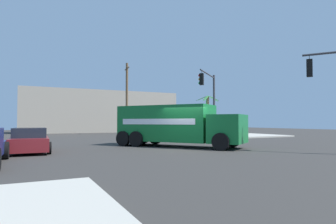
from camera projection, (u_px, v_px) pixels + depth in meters
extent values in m
plane|color=#33302D|center=(186.00, 149.00, 17.10)|extent=(100.00, 100.00, 0.00)
cube|color=#B2ADA0|center=(225.00, 135.00, 33.63)|extent=(10.59, 10.59, 0.14)
cube|color=#146B2D|center=(166.00, 123.00, 19.23)|extent=(5.59, 6.48, 2.34)
cube|color=#146B2D|center=(228.00, 129.00, 17.24)|extent=(3.06, 2.94, 1.70)
cube|color=black|center=(242.00, 123.00, 16.85)|extent=(1.68, 1.24, 0.88)
cube|color=#B2B2B7|center=(129.00, 142.00, 20.60)|extent=(1.99, 1.51, 0.21)
cube|color=white|center=(174.00, 122.00, 20.30)|extent=(3.07, 4.27, 0.36)
cube|color=white|center=(157.00, 122.00, 18.16)|extent=(3.07, 4.27, 0.36)
cylinder|color=black|center=(233.00, 139.00, 18.33)|extent=(0.81, 0.98, 1.00)
cylinder|color=black|center=(221.00, 142.00, 16.14)|extent=(0.81, 0.98, 1.00)
cylinder|color=black|center=(155.00, 137.00, 21.00)|extent=(0.81, 0.98, 1.00)
cylinder|color=black|center=(136.00, 139.00, 18.81)|extent=(0.81, 0.98, 1.00)
cylinder|color=black|center=(143.00, 137.00, 21.49)|extent=(0.81, 0.98, 1.00)
cylinder|color=black|center=(123.00, 139.00, 19.30)|extent=(0.81, 0.98, 1.00)
cylinder|color=#38383D|center=(214.00, 106.00, 27.25)|extent=(0.20, 0.20, 5.92)
cylinder|color=#38383D|center=(208.00, 74.00, 25.20)|extent=(3.56, 3.14, 0.12)
cylinder|color=#38383D|center=(202.00, 72.00, 23.38)|extent=(0.03, 0.03, 0.25)
cube|color=black|center=(202.00, 79.00, 23.36)|extent=(0.42, 0.42, 0.95)
sphere|color=red|center=(199.00, 75.00, 23.44)|extent=(0.20, 0.20, 0.20)
sphere|color=#EFA314|center=(199.00, 79.00, 23.43)|extent=(0.20, 0.20, 0.20)
sphere|color=#19CC4C|center=(200.00, 83.00, 23.42)|extent=(0.20, 0.20, 0.20)
cylinder|color=#38383D|center=(309.00, 57.00, 15.66)|extent=(0.03, 0.03, 0.25)
cube|color=black|center=(310.00, 68.00, 15.64)|extent=(0.42, 0.42, 0.95)
sphere|color=red|center=(310.00, 63.00, 15.81)|extent=(0.20, 0.20, 0.20)
sphere|color=#EFA314|center=(310.00, 69.00, 15.80)|extent=(0.20, 0.20, 0.20)
sphere|color=#19CC4C|center=(310.00, 74.00, 15.79)|extent=(0.20, 0.20, 0.20)
cylinder|color=black|center=(6.00, 150.00, 12.48)|extent=(0.26, 0.77, 0.76)
cube|color=maroon|center=(29.00, 143.00, 15.31)|extent=(1.93, 4.35, 0.65)
cube|color=black|center=(30.00, 132.00, 15.19)|extent=(1.66, 2.46, 0.50)
cylinder|color=black|center=(12.00, 145.00, 16.21)|extent=(0.22, 0.63, 0.62)
cylinder|color=black|center=(47.00, 144.00, 16.98)|extent=(0.22, 0.63, 0.62)
cylinder|color=black|center=(7.00, 149.00, 13.63)|extent=(0.22, 0.63, 0.62)
cylinder|color=black|center=(49.00, 148.00, 14.40)|extent=(0.22, 0.63, 0.62)
cylinder|color=#7A6647|center=(208.00, 115.00, 36.79)|extent=(0.26, 0.26, 4.72)
ellipsoid|color=#2D7533|center=(214.00, 98.00, 37.09)|extent=(1.62, 0.62, 0.72)
ellipsoid|color=#2D7533|center=(207.00, 100.00, 37.49)|extent=(0.91, 1.34, 1.17)
ellipsoid|color=#2D7533|center=(202.00, 98.00, 37.04)|extent=(1.46, 1.29, 0.70)
ellipsoid|color=#2D7533|center=(206.00, 98.00, 36.21)|extent=(1.49, 1.16, 0.80)
ellipsoid|color=#2D7533|center=(213.00, 99.00, 36.42)|extent=(0.98, 1.50, 0.90)
cylinder|color=brown|center=(127.00, 99.00, 36.68)|extent=(0.30, 0.30, 9.13)
cube|color=brown|center=(127.00, 69.00, 36.81)|extent=(0.35, 2.20, 0.12)
cube|color=gray|center=(102.00, 112.00, 45.82)|extent=(23.69, 6.00, 6.43)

